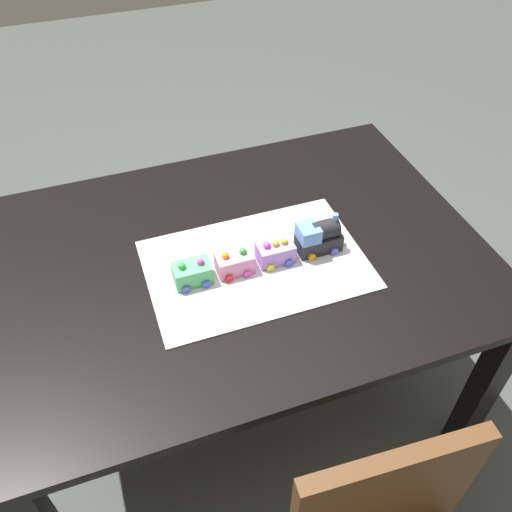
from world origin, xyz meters
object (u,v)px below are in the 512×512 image
Objects in this scene: cake_car_gondola_lavender at (275,252)px; cake_car_caboose_bubblegum at (235,262)px; cake_locomotive at (319,237)px; cake_car_tanker_mint_green at (192,273)px; dining_table at (237,280)px.

cake_car_caboose_bubblegum is (0.12, -0.00, -0.00)m from cake_car_gondola_lavender.
cake_locomotive is at bearing -180.00° from cake_car_gondola_lavender.
cake_locomotive is 0.37m from cake_car_tanker_mint_green.
cake_locomotive is 1.40× the size of cake_car_caboose_bubblegum.
cake_car_tanker_mint_green is (0.12, 0.00, 0.00)m from cake_car_caboose_bubblegum.
cake_locomotive reaches higher than cake_car_caboose_bubblegum.
cake_car_caboose_bubblegum is at bearing 68.27° from dining_table.
cake_locomotive is 0.13m from cake_car_gondola_lavender.
cake_car_tanker_mint_green is (0.14, 0.06, 0.14)m from dining_table.
dining_table is at bearing -111.73° from cake_car_caboose_bubblegum.
cake_car_gondola_lavender is at bearing 0.00° from cake_locomotive.
cake_car_gondola_lavender is 1.00× the size of cake_car_tanker_mint_green.
cake_car_tanker_mint_green is (0.36, 0.00, -0.02)m from cake_locomotive.
cake_locomotive reaches higher than cake_car_tanker_mint_green.
cake_car_gondola_lavender is 0.24m from cake_car_tanker_mint_green.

